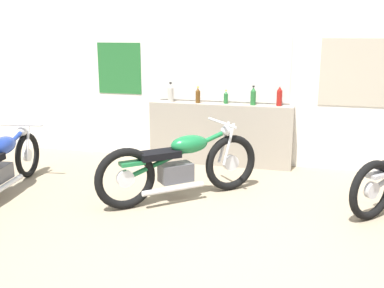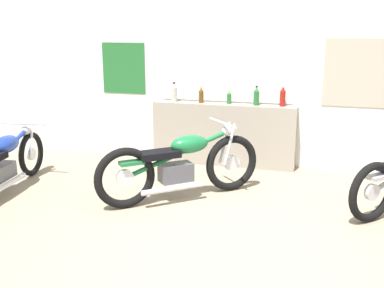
{
  "view_description": "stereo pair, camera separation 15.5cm",
  "coord_description": "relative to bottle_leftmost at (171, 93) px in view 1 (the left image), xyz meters",
  "views": [
    {
      "loc": [
        0.7,
        -3.7,
        2.0
      ],
      "look_at": [
        -0.6,
        1.26,
        0.7
      ],
      "focal_mm": 42.0,
      "sensor_mm": 36.0,
      "label": 1
    },
    {
      "loc": [
        0.85,
        -3.66,
        2.0
      ],
      "look_at": [
        -0.6,
        1.26,
        0.7
      ],
      "focal_mm": 42.0,
      "sensor_mm": 36.0,
      "label": 2
    }
  ],
  "objects": [
    {
      "name": "bottle_leftmost",
      "position": [
        0.0,
        0.0,
        0.0
      ],
      "size": [
        0.09,
        0.09,
        0.3
      ],
      "color": "#B7B2A8",
      "rests_on": "sill_counter"
    },
    {
      "name": "ground_plane",
      "position": [
        1.36,
        -2.84,
        -1.07
      ],
      "size": [
        24.0,
        24.0,
        0.0
      ],
      "primitive_type": "plane",
      "color": "gray"
    },
    {
      "name": "wall_back",
      "position": [
        1.35,
        0.18,
        0.33
      ],
      "size": [
        10.0,
        0.07,
        2.8
      ],
      "color": "silver",
      "rests_on": "ground_plane"
    },
    {
      "name": "motorcycle_green",
      "position": [
        0.62,
        -1.58,
        -0.64
      ],
      "size": [
        1.66,
        1.49,
        0.91
      ],
      "color": "black",
      "rests_on": "ground_plane"
    },
    {
      "name": "motorcycle_blue",
      "position": [
        -1.59,
        -2.01,
        -0.67
      ],
      "size": [
        0.65,
        2.05,
        0.79
      ],
      "color": "black",
      "rests_on": "ground_plane"
    },
    {
      "name": "bottle_rightmost",
      "position": [
        1.64,
        0.02,
        0.0
      ],
      "size": [
        0.08,
        0.08,
        0.31
      ],
      "color": "maroon",
      "rests_on": "sill_counter"
    },
    {
      "name": "sill_counter",
      "position": [
        0.78,
        0.0,
        -0.6
      ],
      "size": [
        2.17,
        0.28,
        0.94
      ],
      "color": "gray",
      "rests_on": "ground_plane"
    },
    {
      "name": "bottle_right_center",
      "position": [
        1.27,
        0.0,
        -0.01
      ],
      "size": [
        0.08,
        0.08,
        0.28
      ],
      "color": "#23662D",
      "rests_on": "sill_counter"
    },
    {
      "name": "bottle_left_center",
      "position": [
        0.43,
        -0.01,
        -0.02
      ],
      "size": [
        0.07,
        0.07,
        0.25
      ],
      "color": "#5B3814",
      "rests_on": "sill_counter"
    },
    {
      "name": "bottle_center",
      "position": [
        0.85,
        0.04,
        -0.04
      ],
      "size": [
        0.06,
        0.06,
        0.2
      ],
      "color": "#23662D",
      "rests_on": "sill_counter"
    }
  ]
}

